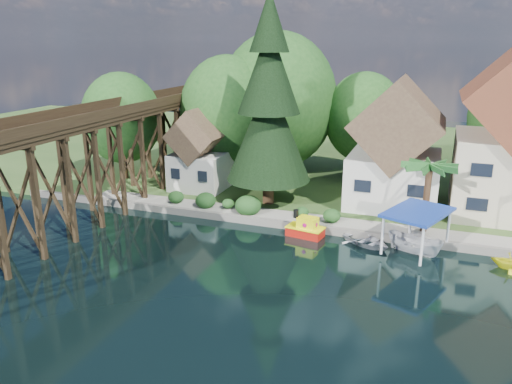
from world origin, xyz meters
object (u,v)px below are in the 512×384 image
palm_tree (430,169)px  house_left (396,152)px  boat_yellow (511,260)px  shed (200,155)px  boat_canopy (416,236)px  boat_white_a (367,240)px  conifer (269,106)px  trestle_bridge (94,156)px  tugboat (306,229)px

palm_tree → house_left: bearing=115.1°
palm_tree → boat_yellow: (5.63, -3.64, -4.81)m
shed → boat_canopy: shed is taller
boat_white_a → conifer: bearing=89.0°
trestle_bridge → tugboat: size_ratio=14.58×
conifer → boat_canopy: conifer is taller
trestle_bridge → boat_yellow: size_ratio=18.67×
conifer → boat_white_a: bearing=-29.5°
boat_canopy → conifer: bearing=155.3°
house_left → palm_tree: (2.94, -6.26, 0.29)m
conifer → boat_canopy: size_ratio=3.03×
house_left → boat_white_a: house_left is taller
house_left → tugboat: bearing=-121.5°
trestle_bridge → boat_white_a: trestle_bridge is taller
house_left → boat_canopy: 10.62m
palm_tree → conifer: bearing=169.2°
conifer → tugboat: bearing=-47.5°
trestle_bridge → conifer: bearing=29.3°
trestle_bridge → boat_canopy: size_ratio=7.47×
palm_tree → trestle_bridge: bearing=-170.0°
house_left → tugboat: house_left is taller
trestle_bridge → tugboat: 18.21m
shed → trestle_bridge: bearing=-118.2°
boat_white_a → boat_yellow: bearing=-66.4°
house_left → tugboat: (-5.51, -8.99, -4.53)m
boat_white_a → boat_canopy: bearing=-70.4°
conifer → tugboat: size_ratio=5.91×
conifer → house_left: bearing=19.8°
conifer → boat_yellow: conifer is taller
trestle_bridge → house_left: size_ratio=4.01×
shed → house_left: bearing=4.8°
shed → boat_canopy: size_ratio=1.33×
boat_white_a → boat_yellow: (9.45, -0.83, 0.24)m
palm_tree → boat_canopy: 5.27m
tugboat → boat_white_a: tugboat is taller
trestle_bridge → conifer: size_ratio=2.47×
tugboat → boat_white_a: size_ratio=0.82×
trestle_bridge → boat_yellow: 31.94m
shed → boat_canopy: (20.50, -8.11, -2.45)m
boat_canopy → shed: bearing=158.4°
boat_canopy → boat_yellow: bearing=-2.8°
conifer → boat_white_a: (9.45, -5.35, -8.74)m
house_left → boat_yellow: bearing=-49.1°
shed → palm_tree: shed is taller
house_left → boat_canopy: size_ratio=1.86×
trestle_bridge → boat_canopy: trestle_bridge is taller
trestle_bridge → boat_canopy: bearing=2.7°
conifer → palm_tree: 14.00m
conifer → boat_white_a: conifer is taller
boat_white_a → boat_yellow: 9.49m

